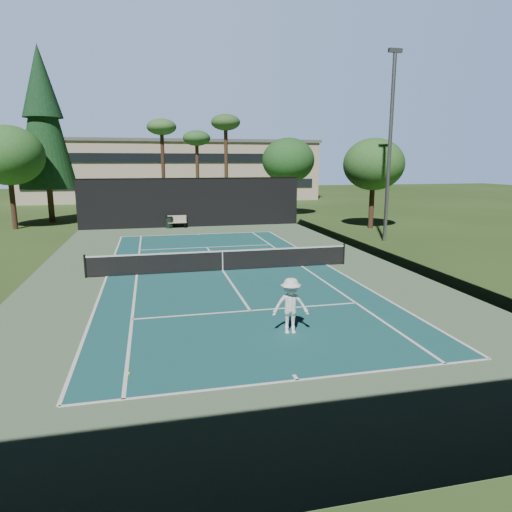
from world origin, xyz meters
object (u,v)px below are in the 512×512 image
at_px(tennis_net, 223,260).
at_px(trash_bin, 169,222).
at_px(tennis_ball_a, 129,374).
at_px(tennis_ball_b, 157,259).
at_px(tennis_ball_d, 161,253).
at_px(park_bench, 177,221).
at_px(tennis_ball_c, 221,251).
at_px(player, 291,306).

relative_size(tennis_net, trash_bin, 13.65).
xyz_separation_m(tennis_ball_a, tennis_ball_b, (0.92, 14.18, -0.01)).
height_order(tennis_ball_b, tennis_ball_d, tennis_ball_d).
bearing_deg(tennis_net, park_bench, 94.73).
distance_m(tennis_ball_a, tennis_ball_c, 16.21).
bearing_deg(tennis_ball_c, park_bench, 100.32).
bearing_deg(tennis_ball_a, player, 21.14).
bearing_deg(tennis_net, tennis_ball_b, 131.26).
height_order(tennis_net, tennis_ball_d, tennis_net).
bearing_deg(tennis_ball_a, tennis_ball_d, 85.66).
distance_m(player, tennis_ball_c, 13.67).
bearing_deg(tennis_ball_a, trash_bin, 85.39).
relative_size(player, tennis_ball_c, 25.50).
xyz_separation_m(tennis_ball_c, tennis_ball_d, (-3.51, 0.33, -0.00)).
xyz_separation_m(tennis_ball_b, tennis_ball_d, (0.28, 1.66, 0.00)).
bearing_deg(park_bench, tennis_ball_d, -98.42).
height_order(tennis_ball_c, park_bench, park_bench).
distance_m(player, park_bench, 24.52).
distance_m(tennis_ball_c, trash_bin, 11.07).
bearing_deg(player, park_bench, 103.34).
bearing_deg(tennis_ball_c, tennis_ball_a, -106.90).
relative_size(player, tennis_ball_a, 23.56).
relative_size(tennis_ball_c, trash_bin, 0.07).
height_order(tennis_ball_c, trash_bin, trash_bin).
bearing_deg(park_bench, trash_bin, -176.82).
xyz_separation_m(tennis_net, tennis_ball_a, (-4.04, -10.62, -0.52)).
bearing_deg(tennis_ball_a, tennis_ball_b, 86.27).
relative_size(tennis_ball_d, trash_bin, 0.07).
xyz_separation_m(tennis_ball_c, park_bench, (-1.96, 10.79, 0.51)).
height_order(tennis_ball_a, tennis_ball_b, tennis_ball_a).
height_order(tennis_net, trash_bin, tennis_net).
bearing_deg(trash_bin, tennis_net, -82.97).
relative_size(tennis_ball_c, park_bench, 0.05).
xyz_separation_m(tennis_ball_c, trash_bin, (-2.60, 10.75, 0.44)).
relative_size(tennis_ball_a, tennis_ball_b, 1.27).
bearing_deg(tennis_net, tennis_ball_d, 118.60).
distance_m(tennis_ball_a, tennis_ball_d, 15.88).
height_order(tennis_net, tennis_ball_a, tennis_net).
bearing_deg(tennis_net, tennis_ball_c, 82.22).
height_order(player, tennis_ball_a, player).
xyz_separation_m(player, tennis_ball_b, (-3.90, 12.31, -0.86)).
distance_m(tennis_net, park_bench, 15.73).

